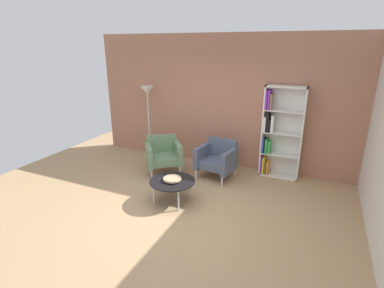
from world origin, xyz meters
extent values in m
plane|color=tan|center=(0.00, 0.00, 0.00)|extent=(8.32, 8.32, 0.00)
cube|color=#A87056|center=(0.00, 2.46, 1.45)|extent=(6.40, 0.12, 2.90)
cube|color=silver|center=(0.90, 2.23, 0.95)|extent=(0.03, 0.30, 1.90)
cube|color=silver|center=(1.67, 2.23, 0.95)|extent=(0.03, 0.30, 1.90)
cube|color=silver|center=(1.28, 2.23, 1.89)|extent=(0.80, 0.30, 0.03)
cube|color=silver|center=(1.28, 2.23, 0.01)|extent=(0.80, 0.30, 0.03)
cube|color=silver|center=(1.28, 2.37, 0.95)|extent=(0.80, 0.02, 1.90)
cube|color=silver|center=(1.28, 2.23, 0.49)|extent=(0.76, 0.28, 0.02)
cube|color=silver|center=(1.28, 2.23, 0.95)|extent=(0.76, 0.28, 0.02)
cube|color=silver|center=(1.28, 2.23, 1.41)|extent=(0.76, 0.28, 0.02)
cube|color=purple|center=(0.93, 2.18, 0.22)|extent=(0.03, 0.17, 0.36)
cube|color=yellow|center=(0.97, 2.21, 0.21)|extent=(0.04, 0.25, 0.34)
cube|color=olive|center=(1.02, 2.18, 0.17)|extent=(0.02, 0.19, 0.27)
cube|color=orange|center=(1.06, 2.20, 0.18)|extent=(0.03, 0.22, 0.27)
cube|color=blue|center=(0.93, 2.18, 0.66)|extent=(0.04, 0.18, 0.32)
cube|color=black|center=(0.96, 2.18, 0.67)|extent=(0.02, 0.19, 0.33)
cube|color=green|center=(1.00, 2.19, 0.65)|extent=(0.04, 0.21, 0.30)
cube|color=green|center=(1.06, 2.18, 0.63)|extent=(0.04, 0.19, 0.26)
cube|color=white|center=(0.93, 2.21, 1.11)|extent=(0.04, 0.25, 0.31)
cube|color=black|center=(0.98, 2.20, 1.16)|extent=(0.04, 0.22, 0.40)
cube|color=black|center=(1.03, 2.17, 1.10)|extent=(0.04, 0.17, 0.27)
cube|color=white|center=(1.08, 2.20, 1.14)|extent=(0.04, 0.23, 0.35)
cube|color=purple|center=(0.93, 2.20, 1.62)|extent=(0.03, 0.21, 0.39)
cube|color=purple|center=(0.98, 2.21, 1.61)|extent=(0.03, 0.24, 0.38)
cube|color=olive|center=(1.02, 2.19, 1.58)|extent=(0.03, 0.21, 0.32)
cylinder|color=black|center=(-0.27, 0.36, 0.39)|extent=(0.80, 0.80, 0.02)
cylinder|color=silver|center=(-0.51, 0.12, 0.19)|extent=(0.03, 0.03, 0.38)
cylinder|color=silver|center=(-0.03, 0.12, 0.19)|extent=(0.03, 0.03, 0.38)
cylinder|color=silver|center=(-0.51, 0.60, 0.19)|extent=(0.03, 0.03, 0.38)
cylinder|color=silver|center=(-0.03, 0.60, 0.19)|extent=(0.03, 0.03, 0.38)
cylinder|color=tan|center=(-0.27, 0.36, 0.41)|extent=(0.13, 0.13, 0.02)
cylinder|color=tan|center=(-0.27, 0.36, 0.43)|extent=(0.32, 0.32, 0.02)
torus|color=tan|center=(-0.27, 0.36, 0.44)|extent=(0.32, 0.32, 0.02)
cube|color=slate|center=(-1.02, 1.37, 0.32)|extent=(0.86, 0.85, 0.16)
cube|color=slate|center=(-1.18, 1.59, 0.59)|extent=(0.58, 0.49, 0.38)
cube|color=slate|center=(-1.25, 1.17, 0.43)|extent=(0.46, 0.55, 0.46)
cube|color=slate|center=(-0.76, 1.55, 0.43)|extent=(0.46, 0.55, 0.46)
cylinder|color=silver|center=(-1.07, 0.94, 0.12)|extent=(0.04, 0.04, 0.24)
cylinder|color=silver|center=(-0.59, 1.31, 0.12)|extent=(0.04, 0.04, 0.24)
cylinder|color=silver|center=(-1.42, 1.40, 0.12)|extent=(0.04, 0.04, 0.24)
cylinder|color=silver|center=(-0.94, 1.77, 0.12)|extent=(0.04, 0.04, 0.24)
cube|color=#4C566B|center=(0.10, 1.61, 0.32)|extent=(0.72, 0.67, 0.16)
cube|color=#4C566B|center=(0.14, 1.88, 0.59)|extent=(0.65, 0.21, 0.38)
cube|color=#4C566B|center=(-0.21, 1.64, 0.43)|extent=(0.19, 0.63, 0.46)
cube|color=#4C566B|center=(0.40, 1.54, 0.43)|extent=(0.19, 0.63, 0.46)
cylinder|color=silver|center=(-0.24, 1.35, 0.12)|extent=(0.04, 0.04, 0.24)
cylinder|color=silver|center=(0.35, 1.26, 0.12)|extent=(0.04, 0.04, 0.24)
cylinder|color=silver|center=(-0.16, 1.92, 0.12)|extent=(0.04, 0.04, 0.24)
cylinder|color=silver|center=(0.44, 1.83, 0.12)|extent=(0.04, 0.04, 0.24)
cylinder|color=silver|center=(-1.82, 2.11, 0.01)|extent=(0.28, 0.28, 0.02)
cylinder|color=silver|center=(-1.82, 2.11, 0.85)|extent=(0.03, 0.03, 1.65)
cone|color=white|center=(-1.82, 2.11, 1.65)|extent=(0.32, 0.32, 0.18)
camera|label=1|loc=(1.95, -3.76, 2.65)|focal=27.51mm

